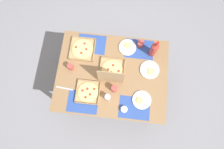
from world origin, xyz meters
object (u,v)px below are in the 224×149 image
object	(u,v)px
pizza_box_corner_right	(83,49)
plate_near_left	(127,47)
cup_dark	(71,67)
condiment_bowl	(124,109)
cup_red	(141,44)
pizza_box_corner_left	(88,92)
cup_clear_right	(114,89)
plate_middle	(150,70)
plate_far_right	(142,100)
soda_bottle	(154,49)
cup_spare	(108,97)
pizza_box_edge_far	(112,71)

from	to	relation	value
pizza_box_corner_right	plate_near_left	bearing A→B (deg)	-170.96
cup_dark	plate_near_left	bearing A→B (deg)	-152.08
cup_dark	condiment_bowl	world-z (taller)	cup_dark
plate_near_left	cup_red	world-z (taller)	cup_red
pizza_box_corner_left	pizza_box_corner_right	bearing A→B (deg)	-74.59
condiment_bowl	cup_clear_right	bearing A→B (deg)	-57.82
cup_clear_right	cup_dark	size ratio (longest dim) A/B	0.98
plate_middle	plate_far_right	size ratio (longest dim) A/B	1.06
soda_bottle	cup_spare	bearing A→B (deg)	52.02
cup_clear_right	cup_dark	world-z (taller)	cup_dark
plate_middle	cup_spare	bearing A→B (deg)	39.88
pizza_box_corner_right	cup_spare	xyz separation A→B (m)	(-0.39, 0.57, 0.04)
plate_middle	condiment_bowl	world-z (taller)	condiment_bowl
plate_middle	soda_bottle	size ratio (longest dim) A/B	0.73
plate_near_left	cup_spare	world-z (taller)	cup_spare
plate_near_left	soda_bottle	bearing A→B (deg)	172.18
cup_spare	cup_red	world-z (taller)	cup_spare
soda_bottle	cup_clear_right	xyz separation A→B (m)	(0.42, 0.51, -0.08)
pizza_box_edge_far	pizza_box_corner_left	bearing A→B (deg)	47.79
pizza_box_corner_right	cup_spare	world-z (taller)	cup_spare
plate_middle	cup_spare	distance (m)	0.61
cup_dark	pizza_box_corner_left	bearing A→B (deg)	131.82
pizza_box_edge_far	cup_clear_right	bearing A→B (deg)	104.41
cup_dark	pizza_box_edge_far	bearing A→B (deg)	-179.76
cup_red	cup_dark	size ratio (longest dim) A/B	0.83
pizza_box_corner_left	pizza_box_edge_far	distance (m)	0.37
plate_near_left	cup_spare	size ratio (longest dim) A/B	2.12
cup_red	plate_middle	bearing A→B (deg)	114.12
pizza_box_corner_left	pizza_box_corner_right	size ratio (longest dim) A/B	0.91
soda_bottle	cup_dark	bearing A→B (deg)	17.58
cup_spare	plate_near_left	bearing A→B (deg)	-104.74
pizza_box_corner_left	plate_middle	bearing A→B (deg)	-153.33
cup_spare	cup_dark	bearing A→B (deg)	-32.75
plate_middle	cup_spare	xyz separation A→B (m)	(0.47, 0.39, 0.04)
pizza_box_edge_far	cup_spare	xyz separation A→B (m)	(0.01, 0.31, 0.00)
plate_near_left	pizza_box_corner_right	bearing A→B (deg)	9.04
pizza_box_edge_far	soda_bottle	bearing A→B (deg)	-147.11
pizza_box_corner_right	condiment_bowl	bearing A→B (deg)	130.74
cup_spare	cup_red	bearing A→B (deg)	-114.99
pizza_box_corner_right	cup_red	bearing A→B (deg)	-169.12
pizza_box_corner_left	condiment_bowl	world-z (taller)	condiment_bowl
cup_red	cup_clear_right	bearing A→B (deg)	66.22
cup_spare	cup_clear_right	distance (m)	0.12
cup_spare	soda_bottle	bearing A→B (deg)	-127.98
plate_middle	pizza_box_edge_far	bearing A→B (deg)	9.90
plate_near_left	cup_dark	xyz separation A→B (m)	(0.66, 0.35, 0.05)
pizza_box_edge_far	cup_spare	world-z (taller)	pizza_box_edge_far
plate_middle	cup_dark	xyz separation A→B (m)	(0.95, 0.08, 0.05)
plate_middle	plate_far_right	world-z (taller)	same
cup_red	pizza_box_corner_left	bearing A→B (deg)	49.72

